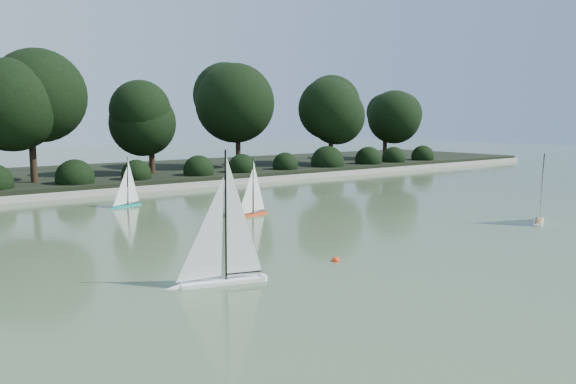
{
  "coord_description": "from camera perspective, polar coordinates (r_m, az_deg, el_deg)",
  "views": [
    {
      "loc": [
        -7.06,
        -7.13,
        2.2
      ],
      "look_at": [
        -0.11,
        2.03,
        0.7
      ],
      "focal_mm": 35.0,
      "sensor_mm": 36.0,
      "label": 1
    }
  ],
  "objects": [
    {
      "name": "shrub_hedge",
      "position": [
        18.51,
        -14.6,
        1.78
      ],
      "size": [
        29.1,
        1.1,
        1.1
      ],
      "color": "black",
      "rests_on": "ground"
    },
    {
      "name": "pond_coping",
      "position": [
        17.73,
        -13.44,
        0.4
      ],
      "size": [
        40.0,
        0.35,
        0.18
      ],
      "primitive_type": "cube",
      "color": "gray",
      "rests_on": "ground"
    },
    {
      "name": "far_bank",
      "position": [
        21.43,
        -17.77,
        1.59
      ],
      "size": [
        40.0,
        8.0,
        0.3
      ],
      "primitive_type": "cube",
      "color": "black",
      "rests_on": "ground"
    },
    {
      "name": "sailboat_white_a",
      "position": [
        7.59,
        -7.52,
        -7.12
      ],
      "size": [
        1.39,
        0.6,
        1.92
      ],
      "color": "white",
      "rests_on": "ground"
    },
    {
      "name": "tree_line",
      "position": [
        20.33,
        -13.25,
        8.49
      ],
      "size": [
        26.31,
        3.93,
        4.39
      ],
      "color": "black",
      "rests_on": "ground"
    },
    {
      "name": "race_buoy",
      "position": [
        8.84,
        4.88,
        -7.01
      ],
      "size": [
        0.14,
        0.14,
        0.14
      ],
      "primitive_type": "sphere",
      "color": "red",
      "rests_on": "ground"
    },
    {
      "name": "sailboat_orange",
      "position": [
        12.8,
        -3.89,
        -1.47
      ],
      "size": [
        1.03,
        0.37,
        1.41
      ],
      "color": "#E74418",
      "rests_on": "ground"
    },
    {
      "name": "sailboat_white_b",
      "position": [
        13.16,
        24.16,
        -1.77
      ],
      "size": [
        1.09,
        0.66,
        1.58
      ],
      "color": "silver",
      "rests_on": "ground"
    },
    {
      "name": "sailboat_teal",
      "position": [
        14.69,
        -16.29,
        -0.65
      ],
      "size": [
        0.96,
        0.44,
        1.34
      ],
      "color": "#0D998A",
      "rests_on": "ground"
    },
    {
      "name": "ground",
      "position": [
        10.27,
        7.4,
        -5.0
      ],
      "size": [
        80.0,
        80.0,
        0.0
      ],
      "primitive_type": "plane",
      "color": "#3D4F2F",
      "rests_on": "ground"
    }
  ]
}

